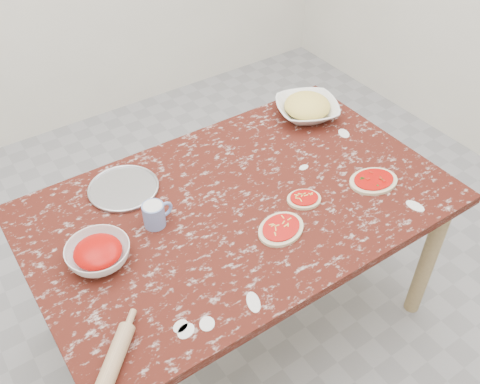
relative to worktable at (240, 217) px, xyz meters
name	(u,v)px	position (x,y,z in m)	size (l,w,h in m)	color
ground	(240,316)	(0.00, 0.00, -0.67)	(4.00, 4.00, 0.00)	gray
worktable	(240,217)	(0.00, 0.00, 0.00)	(1.60, 1.00, 0.75)	#3E130D
pizza_tray	(124,189)	(-0.34, 0.31, 0.09)	(0.27, 0.27, 0.01)	#B2B2B7
sauce_bowl	(99,254)	(-0.56, 0.02, 0.12)	(0.22, 0.22, 0.07)	white
cheese_bowl	(307,110)	(0.59, 0.31, 0.12)	(0.28, 0.28, 0.07)	white
flour_mug	(155,214)	(-0.32, 0.07, 0.13)	(0.12, 0.08, 0.09)	#7085BE
pizza_left	(281,229)	(0.04, -0.21, 0.09)	(0.22, 0.19, 0.02)	beige
pizza_mid	(304,199)	(0.21, -0.13, 0.09)	(0.16, 0.15, 0.02)	beige
pizza_right	(373,181)	(0.51, -0.20, 0.09)	(0.23, 0.19, 0.02)	beige
rolling_pin	(112,365)	(-0.69, -0.38, 0.11)	(0.05, 0.05, 0.26)	tan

